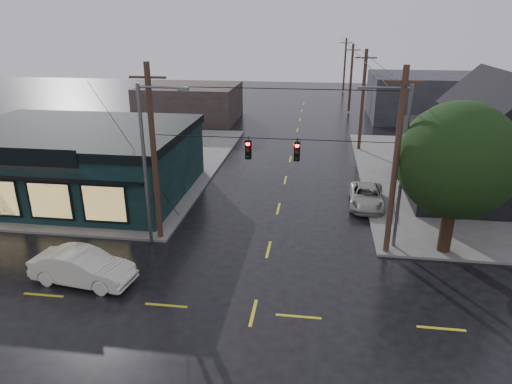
# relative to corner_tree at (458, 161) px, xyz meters

# --- Properties ---
(ground_plane) EXTENTS (160.00, 160.00, 0.00)m
(ground_plane) POSITION_rel_corner_tree_xyz_m (-9.67, -7.00, -5.33)
(ground_plane) COLOR black
(sidewalk_nw) EXTENTS (28.00, 28.00, 0.15)m
(sidewalk_nw) POSITION_rel_corner_tree_xyz_m (-29.67, 13.00, -5.25)
(sidewalk_nw) COLOR #605E59
(sidewalk_nw) RESTS_ON ground
(pizza_shop) EXTENTS (16.30, 12.34, 4.90)m
(pizza_shop) POSITION_rel_corner_tree_xyz_m (-24.67, 5.94, -2.77)
(pizza_shop) COLOR black
(pizza_shop) RESTS_ON ground
(ne_building) EXTENTS (12.60, 11.60, 8.75)m
(ne_building) POSITION_rel_corner_tree_xyz_m (5.33, 10.00, -0.86)
(ne_building) COLOR black
(ne_building) RESTS_ON ground
(corner_tree) EXTENTS (6.15, 6.15, 8.28)m
(corner_tree) POSITION_rel_corner_tree_xyz_m (0.00, 0.00, 0.00)
(corner_tree) COLOR black
(corner_tree) RESTS_ON ground
(utility_pole_nw) EXTENTS (2.00, 0.32, 10.15)m
(utility_pole_nw) POSITION_rel_corner_tree_xyz_m (-16.17, -0.50, -5.33)
(utility_pole_nw) COLOR #322416
(utility_pole_nw) RESTS_ON ground
(utility_pole_ne) EXTENTS (2.00, 0.32, 10.15)m
(utility_pole_ne) POSITION_rel_corner_tree_xyz_m (-3.17, -0.50, -5.33)
(utility_pole_ne) COLOR #322416
(utility_pole_ne) RESTS_ON ground
(utility_pole_far_a) EXTENTS (2.00, 0.32, 9.65)m
(utility_pole_far_a) POSITION_rel_corner_tree_xyz_m (-3.17, 21.00, -5.33)
(utility_pole_far_a) COLOR #322416
(utility_pole_far_a) RESTS_ON ground
(utility_pole_far_b) EXTENTS (2.00, 0.32, 9.15)m
(utility_pole_far_b) POSITION_rel_corner_tree_xyz_m (-3.17, 41.00, -5.33)
(utility_pole_far_b) COLOR #322416
(utility_pole_far_b) RESTS_ON ground
(utility_pole_far_c) EXTENTS (2.00, 0.32, 9.15)m
(utility_pole_far_c) POSITION_rel_corner_tree_xyz_m (-3.17, 61.00, -5.33)
(utility_pole_far_c) COLOR #322416
(utility_pole_far_c) RESTS_ON ground
(span_signal_assembly) EXTENTS (13.00, 0.48, 1.23)m
(span_signal_assembly) POSITION_rel_corner_tree_xyz_m (-9.57, -0.50, 0.37)
(span_signal_assembly) COLOR black
(span_signal_assembly) RESTS_ON ground
(streetlight_nw) EXTENTS (5.40, 0.30, 9.15)m
(streetlight_nw) POSITION_rel_corner_tree_xyz_m (-16.47, -1.20, -5.33)
(streetlight_nw) COLOR #5C5E60
(streetlight_nw) RESTS_ON ground
(streetlight_ne) EXTENTS (5.40, 0.30, 9.15)m
(streetlight_ne) POSITION_rel_corner_tree_xyz_m (-2.67, 0.20, -5.33)
(streetlight_ne) COLOR #5C5E60
(streetlight_ne) RESTS_ON ground
(bg_building_west) EXTENTS (12.00, 10.00, 4.40)m
(bg_building_west) POSITION_rel_corner_tree_xyz_m (-23.67, 33.00, -3.13)
(bg_building_west) COLOR #2F2722
(bg_building_west) RESTS_ON ground
(bg_building_east) EXTENTS (14.00, 12.00, 5.60)m
(bg_building_east) POSITION_rel_corner_tree_xyz_m (6.33, 38.00, -2.53)
(bg_building_east) COLOR #27272C
(bg_building_east) RESTS_ON ground
(sedan_cream) EXTENTS (5.29, 2.41, 1.68)m
(sedan_cream) POSITION_rel_corner_tree_xyz_m (-18.30, -5.65, -4.49)
(sedan_cream) COLOR silver
(sedan_cream) RESTS_ON ground
(suv_silver) EXTENTS (2.54, 5.08, 1.38)m
(suv_silver) POSITION_rel_corner_tree_xyz_m (-3.67, 6.39, -4.64)
(suv_silver) COLOR #A19D95
(suv_silver) RESTS_ON ground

